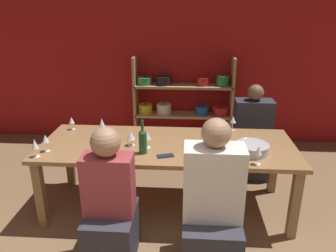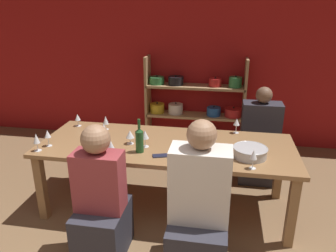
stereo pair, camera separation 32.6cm
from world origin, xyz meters
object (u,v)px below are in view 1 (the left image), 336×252
(wine_bottle_green, at_px, (143,141))
(wine_glass_white_d, at_px, (72,121))
(wine_glass_white_c, at_px, (46,139))
(shelf_unit, at_px, (183,109))
(person_near_b, at_px, (211,219))
(mixing_bowl, at_px, (252,148))
(wine_glass_white_a, at_px, (96,142))
(dining_table, at_px, (167,151))
(person_near_a, at_px, (110,212))
(person_far_a, at_px, (251,142))
(wine_glass_red_c, at_px, (115,148))
(wine_glass_empty_a, at_px, (233,120))
(wine_glass_red_b, at_px, (35,145))
(cell_phone, at_px, (165,156))
(wine_glass_empty_c, at_px, (102,123))
(wine_glass_white_e, at_px, (259,151))
(wine_glass_empty_b, at_px, (103,131))
(wine_glass_red_a, at_px, (147,136))
(wine_glass_white_b, at_px, (131,136))

(wine_bottle_green, xyz_separation_m, wine_glass_white_d, (-0.86, 0.55, -0.03))
(wine_glass_white_c, bearing_deg, shelf_unit, 58.19)
(wine_glass_white_d, xyz_separation_m, person_near_b, (1.47, -1.15, -0.36))
(mixing_bowl, xyz_separation_m, wine_glass_white_a, (-1.42, -0.12, 0.07))
(dining_table, bearing_deg, shelf_unit, 86.13)
(person_near_a, height_order, person_far_a, person_near_a)
(wine_glass_red_c, bearing_deg, wine_glass_empty_a, 35.65)
(wine_glass_red_b, bearing_deg, cell_phone, 4.13)
(shelf_unit, height_order, wine_bottle_green, shelf_unit)
(wine_glass_empty_a, relative_size, person_near_b, 0.13)
(dining_table, xyz_separation_m, wine_glass_empty_a, (0.68, 0.41, 0.20))
(wine_glass_white_d, bearing_deg, person_far_a, 14.71)
(dining_table, height_order, wine_glass_white_a, wine_glass_white_a)
(wine_glass_empty_c, height_order, person_near_a, person_near_a)
(wine_glass_red_b, bearing_deg, shelf_unit, 58.76)
(mixing_bowl, bearing_deg, wine_glass_red_c, -169.58)
(dining_table, distance_m, wine_glass_white_d, 1.13)
(cell_phone, bearing_deg, wine_glass_red_b, -175.87)
(wine_glass_white_c, xyz_separation_m, wine_glass_white_e, (1.92, -0.14, 0.00))
(person_far_a, relative_size, person_near_b, 0.88)
(dining_table, relative_size, wine_bottle_green, 7.74)
(shelf_unit, distance_m, wine_glass_white_d, 1.86)
(wine_bottle_green, xyz_separation_m, wine_glass_red_b, (-0.95, -0.14, -0.01))
(shelf_unit, relative_size, wine_glass_empty_a, 8.97)
(wine_glass_white_c, bearing_deg, wine_glass_red_b, -110.98)
(wine_glass_empty_b, bearing_deg, wine_glass_empty_c, 106.84)
(wine_glass_empty_a, bearing_deg, shelf_unit, 113.22)
(wine_bottle_green, relative_size, wine_glass_white_e, 1.88)
(shelf_unit, distance_m, wine_glass_red_c, 2.21)
(wine_glass_white_a, distance_m, person_near_a, 0.67)
(wine_bottle_green, relative_size, wine_glass_white_d, 2.25)
(dining_table, height_order, wine_glass_white_e, wine_glass_white_e)
(mixing_bowl, xyz_separation_m, wine_glass_white_c, (-1.91, -0.09, 0.07))
(mixing_bowl, xyz_separation_m, person_far_a, (0.19, 1.02, -0.37))
(wine_glass_red_b, xyz_separation_m, person_far_a, (2.15, 1.24, -0.44))
(wine_glass_red_a, bearing_deg, wine_glass_white_a, -159.48)
(wine_glass_empty_b, distance_m, person_far_a, 1.90)
(wine_bottle_green, relative_size, wine_glass_red_c, 1.92)
(person_far_a, bearing_deg, wine_glass_red_a, 39.65)
(dining_table, xyz_separation_m, wine_glass_red_c, (-0.43, -0.39, 0.19))
(mixing_bowl, relative_size, wine_glass_white_c, 1.90)
(wine_glass_white_c, xyz_separation_m, wine_glass_empty_c, (0.39, 0.52, -0.01))
(person_far_a, height_order, person_near_b, person_near_b)
(wine_glass_white_c, bearing_deg, wine_glass_red_a, 8.70)
(wine_glass_white_b, relative_size, wine_glass_white_c, 0.85)
(wine_bottle_green, height_order, wine_glass_empty_b, wine_bottle_green)
(dining_table, height_order, wine_glass_empty_a, wine_glass_empty_a)
(wine_glass_empty_a, xyz_separation_m, wine_glass_empty_b, (-1.32, -0.43, 0.01))
(wine_glass_empty_a, bearing_deg, wine_glass_white_d, -177.09)
(wine_glass_red_a, bearing_deg, wine_glass_white_b, 163.37)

